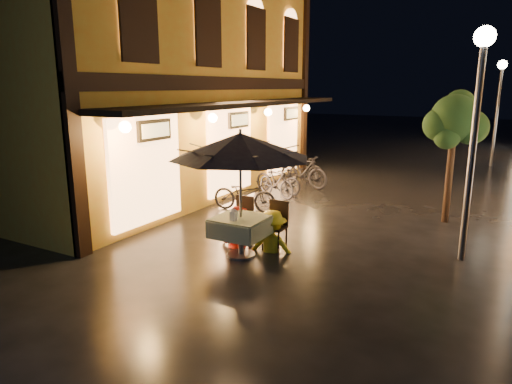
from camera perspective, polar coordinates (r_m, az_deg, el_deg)
The scene contains 17 objects.
ground at distance 8.53m, azimuth 2.16°, elevation -9.13°, with size 90.00×90.00×0.00m, color black.
west_building at distance 14.44m, azimuth -11.32°, elevation 14.79°, with size 5.90×11.40×7.40m.
street_tree at distance 11.64m, azimuth 23.63°, elevation 8.06°, with size 1.43×1.20×3.15m.
streetlamp_near at distance 9.07m, azimuth 25.96°, elevation 9.87°, with size 0.36×0.36×4.23m.
streetlamp_far at distance 21.06m, azimuth 28.10°, elevation 10.76°, with size 0.36×0.36×4.23m.
cafe_table at distance 8.80m, azimuth -1.91°, elevation -4.35°, with size 0.99×0.99×0.78m.
patio_umbrella at distance 8.46m, azimuth -1.99°, elevation 5.79°, with size 2.66×2.66×2.46m.
cafe_chair_left at distance 9.61m, azimuth -1.69°, elevation -3.13°, with size 0.42×0.42×0.97m.
cafe_chair_right at distance 9.25m, azimuth 2.58°, elevation -3.80°, with size 0.42×0.42×0.97m.
table_lantern at distance 8.49m, azimuth -2.84°, elevation -2.68°, with size 0.16×0.16×0.25m.
person_orange at distance 9.35m, azimuth -2.38°, elevation -1.88°, with size 0.79×0.61×1.62m, color red.
person_yellow at distance 9.02m, azimuth 2.04°, elevation -2.44°, with size 1.04×0.60×1.62m, color yellow.
bicycle_0 at distance 11.98m, azimuth -1.46°, elevation -0.27°, with size 0.60×1.73×0.91m, color black.
bicycle_1 at distance 13.49m, azimuth 2.56°, elevation 1.25°, with size 0.43×1.53×0.92m, color black.
bicycle_2 at distance 13.99m, azimuth 2.79°, elevation 1.63°, with size 0.59×1.70×0.89m, color black.
bicycle_3 at distance 14.86m, azimuth 5.94°, elevation 2.62°, with size 0.51×1.80×1.08m, color black.
bicycle_4 at distance 16.23m, azimuth 5.81°, elevation 3.05°, with size 0.55×1.57×0.82m, color black.
Camera 1 is at (3.56, -7.05, 3.22)m, focal length 32.00 mm.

